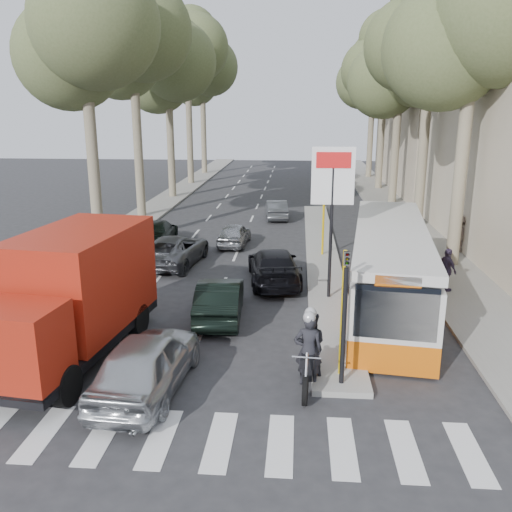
{
  "coord_description": "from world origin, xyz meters",
  "views": [
    {
      "loc": [
        2.07,
        -14.03,
        6.9
      ],
      "look_at": [
        0.55,
        5.19,
        1.6
      ],
      "focal_mm": 38.0,
      "sensor_mm": 36.0,
      "label": 1
    }
  ],
  "objects": [
    {
      "name": "dark_hatchback",
      "position": [
        -0.5,
        3.01,
        0.68
      ],
      "size": [
        1.68,
        4.19,
        1.35
      ],
      "primitive_type": "imported",
      "rotation": [
        0.0,
        0.0,
        3.2
      ],
      "color": "black",
      "rests_on": "ground"
    },
    {
      "name": "building_far",
      "position": [
        15.5,
        34.0,
        8.0
      ],
      "size": [
        11.0,
        20.0,
        16.0
      ],
      "primitive_type": "cube",
      "color": "#B7A88E",
      "rests_on": "ground"
    },
    {
      "name": "traffic_light_island",
      "position": [
        3.25,
        -1.5,
        2.49
      ],
      "size": [
        0.16,
        0.41,
        3.6
      ],
      "color": "black",
      "rests_on": "ground"
    },
    {
      "name": "tree_r_c",
      "position": [
        9.03,
        26.11,
        9.69
      ],
      "size": [
        7.4,
        7.2,
        13.32
      ],
      "color": "#6B604C",
      "rests_on": "ground"
    },
    {
      "name": "queue_car_c",
      "position": [
        -1.2,
        13.0,
        0.59
      ],
      "size": [
        1.6,
        3.54,
        1.18
      ],
      "primitive_type": "imported",
      "rotation": [
        0.0,
        0.0,
        3.08
      ],
      "color": "gray",
      "rests_on": "ground"
    },
    {
      "name": "tree_l_d",
      "position": [
        -7.87,
        36.11,
        11.76
      ],
      "size": [
        7.4,
        7.2,
        15.66
      ],
      "color": "#6B604C",
      "rests_on": "ground"
    },
    {
      "name": "queue_car_e",
      "position": [
        -5.25,
        12.96,
        0.64
      ],
      "size": [
        2.23,
        4.56,
        1.28
      ],
      "primitive_type": "imported",
      "rotation": [
        0.0,
        0.0,
        3.24
      ],
      "color": "black",
      "rests_on": "ground"
    },
    {
      "name": "tree_r_b",
      "position": [
        9.23,
        18.11,
        11.42
      ],
      "size": [
        7.4,
        7.2,
        15.27
      ],
      "color": "#6B604C",
      "rests_on": "ground"
    },
    {
      "name": "city_bus",
      "position": [
        5.31,
        4.58,
        1.53
      ],
      "size": [
        3.78,
        11.24,
        2.9
      ],
      "rotation": [
        0.0,
        0.0,
        -0.13
      ],
      "color": "#CF590B",
      "rests_on": "ground"
    },
    {
      "name": "queue_car_b",
      "position": [
        1.12,
        7.0,
        0.69
      ],
      "size": [
        2.57,
        5.0,
        1.39
      ],
      "primitive_type": "imported",
      "rotation": [
        0.0,
        0.0,
        3.28
      ],
      "color": "black",
      "rests_on": "ground"
    },
    {
      "name": "tree_l_c",
      "position": [
        -7.77,
        28.11,
        10.04
      ],
      "size": [
        7.4,
        7.2,
        13.71
      ],
      "color": "#6B604C",
      "rests_on": "ground"
    },
    {
      "name": "sidewalk_right",
      "position": [
        8.6,
        25.0,
        0.06
      ],
      "size": [
        3.2,
        70.0,
        0.12
      ],
      "primitive_type": "cube",
      "color": "gray",
      "rests_on": "ground"
    },
    {
      "name": "tree_l_b",
      "position": [
        -7.97,
        20.11,
        11.07
      ],
      "size": [
        7.4,
        7.2,
        14.88
      ],
      "color": "#6B604C",
      "rests_on": "ground"
    },
    {
      "name": "pedestrian_far",
      "position": [
        9.82,
        12.09,
        1.01
      ],
      "size": [
        1.24,
        0.76,
        1.79
      ],
      "primitive_type": "imported",
      "rotation": [
        0.0,
        0.0,
        3.37
      ],
      "color": "#6D5C52",
      "rests_on": "sidewalk_right"
    },
    {
      "name": "red_truck",
      "position": [
        -4.17,
        -0.24,
        1.89
      ],
      "size": [
        3.28,
        6.94,
        3.57
      ],
      "rotation": [
        0.0,
        0.0,
        -0.12
      ],
      "color": "black",
      "rests_on": "ground"
    },
    {
      "name": "pedestrian_near",
      "position": [
        7.74,
        6.14,
        0.95
      ],
      "size": [
        0.85,
        1.09,
        1.67
      ],
      "primitive_type": "imported",
      "rotation": [
        0.0,
        0.0,
        2.02
      ],
      "color": "#3A2E45",
      "rests_on": "sidewalk_right"
    },
    {
      "name": "billboard",
      "position": [
        3.25,
        5.0,
        3.7
      ],
      "size": [
        1.5,
        12.1,
        5.6
      ],
      "color": "yellow",
      "rests_on": "ground"
    },
    {
      "name": "queue_car_d",
      "position": [
        0.68,
        20.15,
        0.6
      ],
      "size": [
        1.63,
        3.75,
        1.2
      ],
      "primitive_type": "imported",
      "rotation": [
        0.0,
        0.0,
        3.24
      ],
      "color": "#4D5055",
      "rests_on": "ground"
    },
    {
      "name": "queue_car_a",
      "position": [
        -3.5,
        9.3,
        0.67
      ],
      "size": [
        2.78,
        5.05,
        1.34
      ],
      "primitive_type": "imported",
      "rotation": [
        0.0,
        0.0,
        3.02
      ],
      "color": "#494B50",
      "rests_on": "ground"
    },
    {
      "name": "median_left",
      "position": [
        -8.0,
        28.0,
        0.06
      ],
      "size": [
        2.4,
        64.0,
        0.12
      ],
      "primitive_type": "cube",
      "color": "gray",
      "rests_on": "ground"
    },
    {
      "name": "tree_r_e",
      "position": [
        9.23,
        42.11,
        10.38
      ],
      "size": [
        7.4,
        7.2,
        14.1
      ],
      "color": "#6B604C",
      "rests_on": "ground"
    },
    {
      "name": "tree_l_e",
      "position": [
        -7.97,
        44.11,
        10.73
      ],
      "size": [
        7.4,
        7.2,
        14.49
      ],
      "color": "#6B604C",
      "rests_on": "ground"
    },
    {
      "name": "silver_hatchback",
      "position": [
        -1.61,
        -2.0,
        0.77
      ],
      "size": [
        2.16,
        4.66,
        1.54
      ],
      "primitive_type": "imported",
      "rotation": [
        0.0,
        0.0,
        3.07
      ],
      "color": "#AFB3B7",
      "rests_on": "ground"
    },
    {
      "name": "tree_l_a",
      "position": [
        -7.87,
        12.11,
        10.38
      ],
      "size": [
        7.4,
        7.2,
        14.1
      ],
      "color": "#6B604C",
      "rests_on": "ground"
    },
    {
      "name": "traffic_island",
      "position": [
        3.25,
        11.0,
        0.08
      ],
      "size": [
        1.5,
        26.0,
        0.16
      ],
      "primitive_type": "cube",
      "color": "gray",
      "rests_on": "ground"
    },
    {
      "name": "tree_r_d",
      "position": [
        9.13,
        34.11,
        11.07
      ],
      "size": [
        7.4,
        7.2,
        14.88
      ],
      "color": "#6B604C",
      "rests_on": "ground"
    },
    {
      "name": "motorcycle",
      "position": [
        2.42,
        -1.24,
        0.93
      ],
      "size": [
        0.91,
        2.42,
        2.05
      ],
      "rotation": [
        0.0,
        0.0,
        -0.09
      ],
      "color": "black",
      "rests_on": "ground"
    },
    {
      "name": "ground",
      "position": [
        0.0,
        0.0,
        0.0
      ],
      "size": [
        120.0,
        120.0,
        0.0
      ],
      "primitive_type": "plane",
      "color": "#28282B",
      "rests_on": "ground"
    },
    {
      "name": "tree_r_a",
      "position": [
        9.13,
        10.11,
        10.38
      ],
      "size": [
        7.4,
        7.2,
        14.1
      ],
      "color": "#6B604C",
      "rests_on": "ground"
    }
  ]
}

